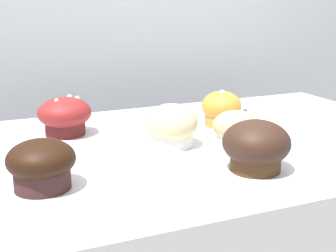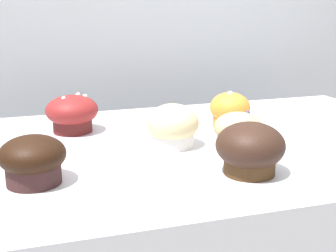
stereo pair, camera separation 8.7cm
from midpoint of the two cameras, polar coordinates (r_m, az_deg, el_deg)
The scene contains 8 objects.
wall_back at distance 1.48m, azimuth -2.22°, elevation 5.08°, with size 3.20×0.10×1.80m, color #B2B7BC.
muffin_front_center at distance 1.04m, azimuth 9.94°, elevation 1.83°, with size 0.09×0.09×0.08m.
muffin_back_left at distance 0.77m, azimuth 13.22°, elevation -2.80°, with size 0.11×0.11×0.09m.
muffin_back_right at distance 0.89m, azimuth 11.34°, elevation -0.66°, with size 0.09×0.09×0.07m.
muffin_front_left at distance 0.89m, azimuth 3.38°, elevation -0.09°, with size 0.10×0.10×0.08m.
muffin_front_right at distance 1.00m, azimuth -9.19°, elevation 1.51°, with size 0.11×0.11×0.08m.
muffin_back_center at distance 0.73m, azimuth -12.93°, elevation -4.07°, with size 0.10×0.10×0.08m.
serving_plate at distance 1.11m, azimuth 20.67°, elevation 0.15°, with size 0.17×0.17×0.01m.
Camera 2 is at (-0.34, -0.83, 1.17)m, focal length 50.00 mm.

